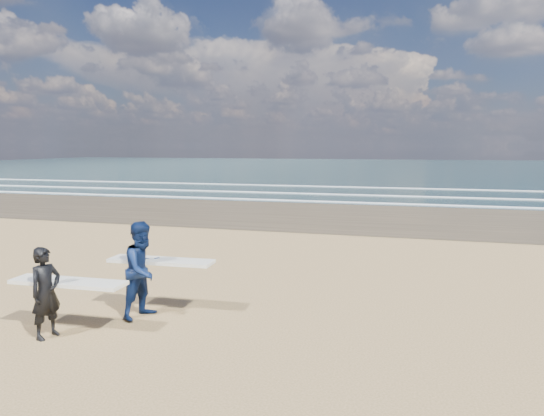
% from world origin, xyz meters
% --- Properties ---
extents(ocean, '(220.00, 100.00, 0.02)m').
position_xyz_m(ocean, '(20.00, 72.00, 0.01)').
color(ocean, '#183236').
rests_on(ocean, ground).
extents(surfer_near, '(2.22, 0.99, 1.66)m').
position_xyz_m(surfer_near, '(-0.76, 0.52, 0.85)').
color(surfer_near, black).
rests_on(surfer_near, ground).
extents(surfer_far, '(2.22, 1.22, 1.95)m').
position_xyz_m(surfer_far, '(0.34, 1.93, 0.98)').
color(surfer_far, '#0D1D48').
rests_on(surfer_far, ground).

